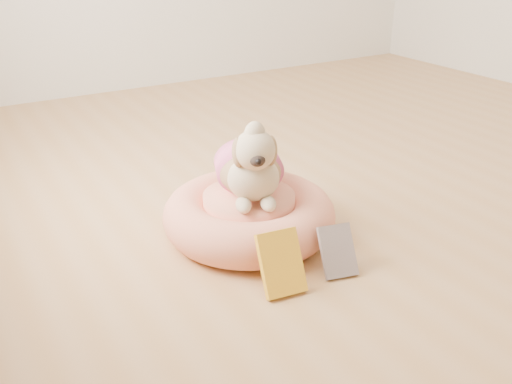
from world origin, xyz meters
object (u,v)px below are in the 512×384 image
dog (250,153)px  book_yellow (281,263)px  book_white (338,251)px  pet_bed (249,215)px

dog → book_yellow: size_ratio=2.10×
book_white → book_yellow: bearing=-169.4°
pet_bed → book_yellow: 0.38m
pet_bed → book_white: 0.39m
book_yellow → book_white: 0.22m
dog → book_white: size_ratio=2.46×
pet_bed → book_yellow: bearing=-104.9°
pet_bed → dog: size_ratio=1.48×
book_white → pet_bed: bearing=121.1°
pet_bed → book_white: size_ratio=3.64×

